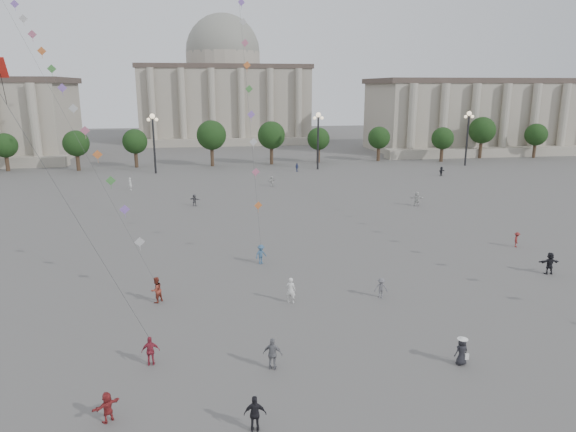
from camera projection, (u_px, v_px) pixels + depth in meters
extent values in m
plane|color=#575552|center=(321.00, 371.00, 28.21)|extent=(360.00, 360.00, 0.00)
cube|color=#A69C8C|center=(531.00, 117.00, 128.66)|extent=(80.00, 22.00, 16.00)
cube|color=#4B3E37|center=(535.00, 81.00, 126.56)|extent=(81.60, 22.44, 1.20)
cube|color=#A69C8C|center=(562.00, 151.00, 117.92)|extent=(84.00, 4.00, 2.00)
cube|color=#A69C8C|center=(225.00, 105.00, 150.28)|extent=(46.00, 30.00, 20.00)
cube|color=#4B3E37|center=(224.00, 68.00, 147.69)|extent=(46.92, 30.60, 1.20)
cube|color=#A69C8C|center=(228.00, 142.00, 136.19)|extent=(48.30, 4.00, 2.00)
cylinder|color=#A69C8C|center=(223.00, 61.00, 147.23)|extent=(21.00, 21.00, 5.00)
sphere|color=gray|center=(223.00, 52.00, 146.62)|extent=(21.00, 21.00, 21.00)
cylinder|color=#3B2C1D|center=(11.00, 161.00, 96.10)|extent=(0.70, 0.70, 3.52)
sphere|color=black|center=(9.00, 141.00, 95.20)|extent=(5.12, 5.12, 5.12)
cylinder|color=#3B2C1D|center=(79.00, 159.00, 97.92)|extent=(0.70, 0.70, 3.52)
sphere|color=black|center=(77.00, 140.00, 97.02)|extent=(5.12, 5.12, 5.12)
cylinder|color=#3B2C1D|center=(143.00, 158.00, 99.75)|extent=(0.70, 0.70, 3.52)
sphere|color=black|center=(142.00, 139.00, 98.85)|extent=(5.12, 5.12, 5.12)
cylinder|color=#3B2C1D|center=(206.00, 157.00, 101.58)|extent=(0.70, 0.70, 3.52)
sphere|color=black|center=(205.00, 138.00, 100.68)|extent=(5.12, 5.12, 5.12)
cylinder|color=#3B2C1D|center=(266.00, 156.00, 103.40)|extent=(0.70, 0.70, 3.52)
sphere|color=black|center=(265.00, 137.00, 102.50)|extent=(5.12, 5.12, 5.12)
cylinder|color=#3B2C1D|center=(324.00, 154.00, 105.23)|extent=(0.70, 0.70, 3.52)
sphere|color=black|center=(324.00, 136.00, 104.33)|extent=(5.12, 5.12, 5.12)
cylinder|color=#3B2C1D|center=(380.00, 153.00, 107.05)|extent=(0.70, 0.70, 3.52)
sphere|color=black|center=(381.00, 136.00, 106.16)|extent=(5.12, 5.12, 5.12)
cylinder|color=#3B2C1D|center=(434.00, 152.00, 108.88)|extent=(0.70, 0.70, 3.52)
sphere|color=black|center=(435.00, 135.00, 107.98)|extent=(5.12, 5.12, 5.12)
cylinder|color=#3B2C1D|center=(486.00, 151.00, 110.71)|extent=(0.70, 0.70, 3.52)
sphere|color=black|center=(488.00, 134.00, 109.81)|extent=(5.12, 5.12, 5.12)
cylinder|color=#3B2C1D|center=(537.00, 150.00, 112.53)|extent=(0.70, 0.70, 3.52)
sphere|color=black|center=(539.00, 133.00, 111.63)|extent=(5.12, 5.12, 5.12)
cylinder|color=#262628|center=(154.00, 146.00, 91.75)|extent=(0.36, 0.36, 10.00)
sphere|color=#FFE5B2|center=(152.00, 116.00, 90.48)|extent=(0.90, 0.90, 0.90)
sphere|color=#FFE5B2|center=(148.00, 120.00, 90.52)|extent=(0.60, 0.60, 0.60)
sphere|color=#FFE5B2|center=(157.00, 120.00, 90.74)|extent=(0.60, 0.60, 0.60)
cylinder|color=#262628|center=(318.00, 143.00, 96.32)|extent=(0.36, 0.36, 10.00)
sphere|color=#FFE5B2|center=(318.00, 115.00, 95.05)|extent=(0.90, 0.90, 0.90)
sphere|color=#FFE5B2|center=(315.00, 118.00, 95.09)|extent=(0.60, 0.60, 0.60)
sphere|color=#FFE5B2|center=(322.00, 118.00, 95.30)|extent=(0.60, 0.60, 0.60)
cylinder|color=#262628|center=(467.00, 140.00, 100.88)|extent=(0.36, 0.36, 10.00)
sphere|color=#FFE5B2|center=(469.00, 113.00, 99.61)|extent=(0.90, 0.90, 0.90)
sphere|color=#FFE5B2|center=(466.00, 117.00, 99.65)|extent=(0.60, 0.60, 0.60)
sphere|color=#FFE5B2|center=(472.00, 117.00, 99.87)|extent=(0.60, 0.60, 0.60)
imported|color=navy|center=(297.00, 167.00, 94.77)|extent=(0.95, 0.88, 1.57)
imported|color=black|center=(550.00, 263.00, 42.68)|extent=(1.78, 0.68, 1.88)
imported|color=beige|center=(272.00, 181.00, 80.60)|extent=(1.49, 1.24, 1.60)
imported|color=slate|center=(381.00, 288.00, 37.86)|extent=(1.11, 0.80, 1.54)
imported|color=silver|center=(417.00, 199.00, 67.26)|extent=(1.86, 0.90, 1.92)
imported|color=maroon|center=(517.00, 240.00, 49.94)|extent=(0.98, 1.11, 1.50)
imported|color=black|center=(441.00, 171.00, 89.99)|extent=(1.57, 1.17, 1.64)
imported|color=white|center=(130.00, 184.00, 77.63)|extent=(0.79, 0.83, 1.91)
imported|color=#59585D|center=(194.00, 200.00, 67.25)|extent=(1.52, 1.12, 1.59)
imported|color=silver|center=(291.00, 290.00, 36.96)|extent=(0.83, 0.71, 1.92)
imported|color=#9E2B3C|center=(151.00, 351.00, 28.66)|extent=(1.03, 0.48, 1.71)
imported|color=black|center=(255.00, 414.00, 23.12)|extent=(1.07, 0.56, 1.75)
imported|color=maroon|center=(107.00, 407.00, 23.81)|extent=(1.36, 1.22, 1.50)
imported|color=slate|center=(273.00, 354.00, 28.21)|extent=(1.17, 0.79, 1.84)
imported|color=maroon|center=(156.00, 290.00, 37.02)|extent=(1.17, 1.18, 1.92)
imported|color=#395C80|center=(261.00, 254.00, 45.17)|extent=(1.30, 1.12, 1.75)
imported|color=black|center=(462.00, 351.00, 28.71)|extent=(0.88, 0.66, 1.63)
cone|color=white|center=(463.00, 338.00, 28.51)|extent=(0.52, 0.52, 0.14)
cylinder|color=white|center=(463.00, 339.00, 28.53)|extent=(0.60, 0.60, 0.02)
cube|color=white|center=(467.00, 356.00, 28.67)|extent=(0.22, 0.10, 0.35)
cylinder|color=#3F3F3F|center=(70.00, 208.00, 27.50)|extent=(0.02, 0.02, 16.73)
cylinder|color=#3F3F3F|center=(13.00, 21.00, 50.87)|extent=(0.02, 0.02, 66.28)
cube|color=beige|center=(140.00, 242.00, 37.76)|extent=(0.76, 0.25, 0.76)
cube|color=#8F64C8|center=(125.00, 209.00, 38.76)|extent=(0.76, 0.25, 0.76)
cube|color=#478D41|center=(111.00, 181.00, 39.80)|extent=(0.76, 0.25, 0.76)
cube|color=orange|center=(97.00, 155.00, 40.87)|extent=(0.76, 0.25, 0.76)
cube|color=#BC6380|center=(85.00, 131.00, 41.95)|extent=(0.76, 0.25, 0.76)
cube|color=beige|center=(73.00, 108.00, 43.04)|extent=(0.76, 0.25, 0.76)
cube|color=#8F64C8|center=(62.00, 88.00, 44.14)|extent=(0.76, 0.25, 0.76)
cube|color=#478D41|center=(52.00, 69.00, 45.25)|extent=(0.76, 0.25, 0.76)
cube|color=orange|center=(42.00, 51.00, 46.37)|extent=(0.76, 0.25, 0.76)
cube|color=#BC6380|center=(32.00, 34.00, 47.50)|extent=(0.76, 0.25, 0.76)
cube|color=beige|center=(23.00, 19.00, 48.63)|extent=(0.76, 0.25, 0.76)
cube|color=#8F64C8|center=(15.00, 4.00, 49.76)|extent=(0.76, 0.25, 0.76)
cube|color=orange|center=(258.00, 205.00, 45.71)|extent=(0.76, 0.25, 0.76)
cube|color=#BC6380|center=(256.00, 172.00, 46.56)|extent=(0.76, 0.25, 0.76)
cube|color=beige|center=(253.00, 142.00, 47.46)|extent=(0.76, 0.25, 0.76)
cube|color=#8F64C8|center=(251.00, 114.00, 48.40)|extent=(0.76, 0.25, 0.76)
cube|color=#478D41|center=(249.00, 89.00, 49.36)|extent=(0.76, 0.25, 0.76)
cube|color=orange|center=(247.00, 65.00, 50.33)|extent=(0.76, 0.25, 0.76)
cube|color=#BC6380|center=(245.00, 43.00, 51.32)|extent=(0.76, 0.25, 0.76)
cube|color=beige|center=(243.00, 22.00, 52.32)|extent=(0.76, 0.25, 0.76)
cube|color=#8F64C8|center=(241.00, 2.00, 53.33)|extent=(0.76, 0.25, 0.76)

